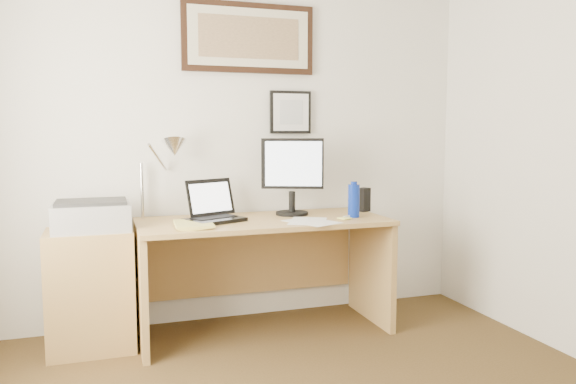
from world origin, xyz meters
name	(u,v)px	position (x,y,z in m)	size (l,w,h in m)	color
wall_back	(228,141)	(0.00, 2.00, 1.25)	(3.50, 0.02, 2.50)	white
side_cabinet	(91,290)	(-0.92, 1.68, 0.36)	(0.50, 0.40, 0.73)	#A67F45
water_bottle	(354,201)	(0.74, 1.53, 0.86)	(0.08, 0.08, 0.22)	#0C279C
bottle_cap	(354,183)	(0.74, 1.53, 0.98)	(0.04, 0.04, 0.02)	#0C279C
speaker	(364,200)	(0.93, 1.75, 0.83)	(0.07, 0.06, 0.17)	black
paper_sheet_a	(312,222)	(0.41, 1.43, 0.75)	(0.23, 0.33, 0.00)	white
paper_sheet_b	(308,221)	(0.39, 1.45, 0.75)	(0.22, 0.31, 0.00)	white
sticky_pad	(344,218)	(0.65, 1.46, 0.76)	(0.07, 0.07, 0.01)	#FFFE78
marker_pen	(351,216)	(0.72, 1.52, 0.76)	(0.02, 0.02, 0.14)	silver
book	(175,225)	(-0.43, 1.50, 0.76)	(0.22, 0.31, 0.02)	#D8CE65
desk	(260,252)	(0.15, 1.72, 0.51)	(1.60, 0.70, 0.75)	#A67F45
laptop	(213,212)	(-0.17, 1.68, 0.81)	(0.41, 0.42, 0.26)	black
lcd_monitor	(292,172)	(0.39, 1.75, 1.04)	(0.40, 0.22, 0.52)	black
printer	(92,216)	(-0.90, 1.67, 0.82)	(0.44, 0.34, 0.18)	#9E9EA1
desk_lamp	(171,152)	(-0.41, 1.81, 1.19)	(0.29, 0.27, 0.53)	silver
picture_large	(249,38)	(0.15, 1.97, 1.95)	(0.92, 0.04, 0.47)	black
picture_small	(291,112)	(0.45, 1.97, 1.45)	(0.30, 0.03, 0.30)	black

